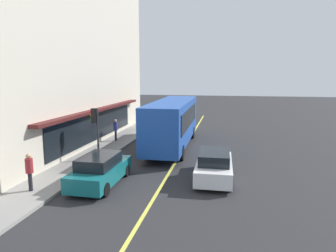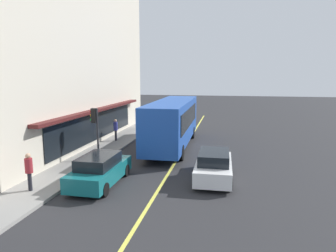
{
  "view_description": "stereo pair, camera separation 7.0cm",
  "coord_description": "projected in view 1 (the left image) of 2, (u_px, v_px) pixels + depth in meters",
  "views": [
    {
      "loc": [
        -22.61,
        -3.03,
        5.35
      ],
      "look_at": [
        -0.59,
        1.26,
        1.6
      ],
      "focal_mm": 32.36,
      "sensor_mm": 36.0,
      "label": 1
    },
    {
      "loc": [
        -22.6,
        -3.1,
        5.35
      ],
      "look_at": [
        -0.59,
        1.26,
        1.6
      ],
      "focal_mm": 32.36,
      "sensor_mm": 36.0,
      "label": 2
    }
  ],
  "objects": [
    {
      "name": "car_teal",
      "position": [
        100.0,
        170.0,
        14.92
      ],
      "size": [
        4.31,
        1.88,
        1.52
      ],
      "color": "#14666B",
      "rests_on": "ground"
    },
    {
      "name": "car_white",
      "position": [
        214.0,
        166.0,
        15.65
      ],
      "size": [
        4.32,
        1.91,
        1.52
      ],
      "color": "white",
      "rests_on": "ground"
    },
    {
      "name": "lane_centre_stripe",
      "position": [
        185.0,
        146.0,
        23.34
      ],
      "size": [
        36.0,
        0.16,
        0.01
      ],
      "primitive_type": "cube",
      "color": "#D8D14C",
      "rests_on": "ground"
    },
    {
      "name": "pedestrian_mid_block",
      "position": [
        29.0,
        168.0,
        13.65
      ],
      "size": [
        0.34,
        0.34,
        1.76
      ],
      "color": "black",
      "rests_on": "sidewalk"
    },
    {
      "name": "traffic_light",
      "position": [
        95.0,
        121.0,
        18.8
      ],
      "size": [
        0.3,
        0.52,
        3.2
      ],
      "color": "#2D2D33",
      "rests_on": "sidewalk"
    },
    {
      "name": "storefront_building",
      "position": [
        33.0,
        47.0,
        23.39
      ],
      "size": [
        23.66,
        10.7,
        15.07
      ],
      "color": "beige",
      "rests_on": "ground"
    },
    {
      "name": "bus",
      "position": [
        173.0,
        121.0,
        22.65
      ],
      "size": [
        11.16,
        2.71,
        3.5
      ],
      "color": "#1E4CAD",
      "rests_on": "ground"
    },
    {
      "name": "sidewalk",
      "position": [
        117.0,
        142.0,
        24.38
      ],
      "size": [
        80.0,
        2.41,
        0.15
      ],
      "primitive_type": "cube",
      "color": "gray",
      "rests_on": "ground"
    },
    {
      "name": "pedestrian_waiting",
      "position": [
        116.0,
        128.0,
        24.33
      ],
      "size": [
        0.34,
        0.34,
        1.75
      ],
      "color": "black",
      "rests_on": "sidewalk"
    },
    {
      "name": "ground",
      "position": [
        185.0,
        146.0,
        23.34
      ],
      "size": [
        120.0,
        120.0,
        0.0
      ],
      "primitive_type": "plane",
      "color": "#28282B"
    },
    {
      "name": "pedestrian_near_storefront",
      "position": [
        157.0,
        112.0,
        35.33
      ],
      "size": [
        0.34,
        0.34,
        1.64
      ],
      "color": "black",
      "rests_on": "sidewalk"
    }
  ]
}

